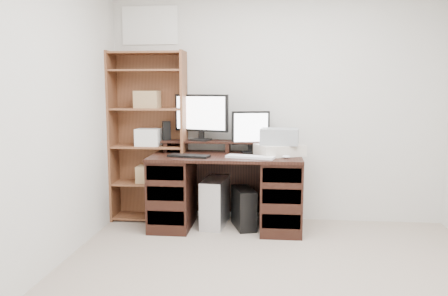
# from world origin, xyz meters

# --- Properties ---
(room) EXTENTS (3.54, 4.04, 2.54)m
(room) POSITION_xyz_m (-0.00, 0.00, 1.25)
(room) COLOR #A39181
(room) RESTS_ON ground
(desk) EXTENTS (1.50, 0.70, 0.75)m
(desk) POSITION_xyz_m (-0.50, 1.64, 0.39)
(desk) COLOR black
(desk) RESTS_ON ground
(riser_shelf) EXTENTS (1.40, 0.22, 0.12)m
(riser_shelf) POSITION_xyz_m (-0.50, 1.85, 0.84)
(riser_shelf) COLOR black
(riser_shelf) RESTS_ON desk
(monitor_wide) EXTENTS (0.59, 0.24, 0.48)m
(monitor_wide) POSITION_xyz_m (-0.78, 1.86, 1.14)
(monitor_wide) COLOR black
(monitor_wide) RESTS_ON riser_shelf
(monitor_small) EXTENTS (0.39, 0.19, 0.43)m
(monitor_small) POSITION_xyz_m (-0.26, 1.82, 0.99)
(monitor_small) COLOR black
(monitor_small) RESTS_ON desk
(speaker) EXTENTS (0.11, 0.11, 0.20)m
(speaker) POSITION_xyz_m (-1.16, 1.86, 0.97)
(speaker) COLOR black
(speaker) RESTS_ON riser_shelf
(keyboard_black) EXTENTS (0.43, 0.22, 0.02)m
(keyboard_black) POSITION_xyz_m (-0.85, 1.47, 0.76)
(keyboard_black) COLOR black
(keyboard_black) RESTS_ON desk
(keyboard_white) EXTENTS (0.49, 0.25, 0.02)m
(keyboard_white) POSITION_xyz_m (-0.25, 1.47, 0.76)
(keyboard_white) COLOR white
(keyboard_white) RESTS_ON desk
(mouse) EXTENTS (0.08, 0.06, 0.03)m
(mouse) POSITION_xyz_m (0.09, 1.48, 0.77)
(mouse) COLOR silver
(mouse) RESTS_ON desk
(printer) EXTENTS (0.54, 0.48, 0.11)m
(printer) POSITION_xyz_m (0.03, 1.68, 0.80)
(printer) COLOR beige
(printer) RESTS_ON desk
(basket) EXTENTS (0.39, 0.30, 0.16)m
(basket) POSITION_xyz_m (0.03, 1.68, 0.94)
(basket) COLOR #93989D
(basket) RESTS_ON printer
(tower_silver) EXTENTS (0.27, 0.51, 0.49)m
(tower_silver) POSITION_xyz_m (-0.62, 1.70, 0.24)
(tower_silver) COLOR silver
(tower_silver) RESTS_ON ground
(tower_black) EXTENTS (0.29, 0.44, 0.41)m
(tower_black) POSITION_xyz_m (-0.32, 1.65, 0.20)
(tower_black) COLOR black
(tower_black) RESTS_ON ground
(bookshelf) EXTENTS (0.80, 0.30, 1.80)m
(bookshelf) POSITION_xyz_m (-1.35, 1.86, 0.92)
(bookshelf) COLOR brown
(bookshelf) RESTS_ON ground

